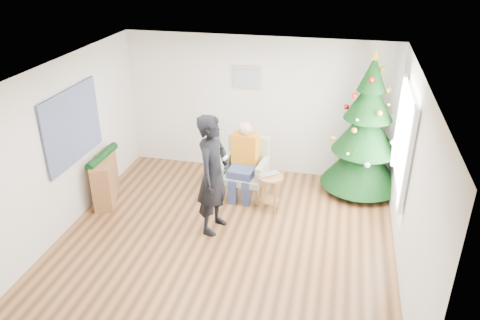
% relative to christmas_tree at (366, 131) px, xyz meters
% --- Properties ---
extents(floor, '(5.00, 5.00, 0.00)m').
position_rel_christmas_tree_xyz_m(floor, '(-1.98, -2.09, -1.14)').
color(floor, brown).
rests_on(floor, ground).
extents(ceiling, '(5.00, 5.00, 0.00)m').
position_rel_christmas_tree_xyz_m(ceiling, '(-1.98, -2.09, 1.46)').
color(ceiling, white).
rests_on(ceiling, wall_back).
extents(wall_back, '(5.00, 0.00, 5.00)m').
position_rel_christmas_tree_xyz_m(wall_back, '(-1.98, 0.41, 0.16)').
color(wall_back, silver).
rests_on(wall_back, floor).
extents(wall_front, '(5.00, 0.00, 5.00)m').
position_rel_christmas_tree_xyz_m(wall_front, '(-1.98, -4.59, 0.16)').
color(wall_front, silver).
rests_on(wall_front, floor).
extents(wall_left, '(0.00, 5.00, 5.00)m').
position_rel_christmas_tree_xyz_m(wall_left, '(-4.48, -2.09, 0.16)').
color(wall_left, silver).
rests_on(wall_left, floor).
extents(wall_right, '(0.00, 5.00, 5.00)m').
position_rel_christmas_tree_xyz_m(wall_right, '(0.52, -2.09, 0.16)').
color(wall_right, silver).
rests_on(wall_right, floor).
extents(window_panel, '(0.04, 1.30, 1.40)m').
position_rel_christmas_tree_xyz_m(window_panel, '(0.49, -1.09, 0.36)').
color(window_panel, white).
rests_on(window_panel, wall_right).
extents(curtains, '(0.05, 1.75, 1.50)m').
position_rel_christmas_tree_xyz_m(curtains, '(0.46, -1.09, 0.36)').
color(curtains, white).
rests_on(curtains, wall_right).
extents(christmas_tree, '(1.41, 1.41, 2.54)m').
position_rel_christmas_tree_xyz_m(christmas_tree, '(0.00, 0.00, 0.00)').
color(christmas_tree, '#3F2816').
rests_on(christmas_tree, floor).
extents(stool, '(0.42, 0.42, 0.63)m').
position_rel_christmas_tree_xyz_m(stool, '(-1.47, -1.03, -0.82)').
color(stool, brown).
rests_on(stool, floor).
extents(laptop, '(0.41, 0.39, 0.03)m').
position_rel_christmas_tree_xyz_m(laptop, '(-1.47, -1.03, -0.50)').
color(laptop, silver).
rests_on(laptop, stool).
extents(armchair, '(0.86, 0.80, 1.02)m').
position_rel_christmas_tree_xyz_m(armchair, '(-2.00, -0.59, -0.76)').
color(armchair, gray).
rests_on(armchair, floor).
extents(seated_person, '(0.47, 0.66, 1.34)m').
position_rel_christmas_tree_xyz_m(seated_person, '(-2.01, -0.65, -0.45)').
color(seated_person, navy).
rests_on(seated_person, armchair).
extents(standing_man, '(0.58, 0.77, 1.90)m').
position_rel_christmas_tree_xyz_m(standing_man, '(-2.23, -1.78, -0.19)').
color(standing_man, black).
rests_on(standing_man, floor).
extents(game_controller, '(0.06, 0.13, 0.04)m').
position_rel_christmas_tree_xyz_m(game_controller, '(-2.02, -1.81, 0.13)').
color(game_controller, white).
rests_on(game_controller, standing_man).
extents(console, '(0.62, 1.04, 0.80)m').
position_rel_christmas_tree_xyz_m(console, '(-4.31, -1.31, -0.74)').
color(console, brown).
rests_on(console, floor).
extents(garland, '(0.14, 0.90, 0.14)m').
position_rel_christmas_tree_xyz_m(garland, '(-4.31, -1.31, -0.32)').
color(garland, black).
rests_on(garland, console).
extents(tapestry, '(0.03, 1.50, 1.15)m').
position_rel_christmas_tree_xyz_m(tapestry, '(-4.44, -1.79, 0.41)').
color(tapestry, black).
rests_on(tapestry, wall_left).
extents(framed_picture, '(0.52, 0.05, 0.42)m').
position_rel_christmas_tree_xyz_m(framed_picture, '(-2.18, 0.37, 0.71)').
color(framed_picture, tan).
rests_on(framed_picture, wall_back).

